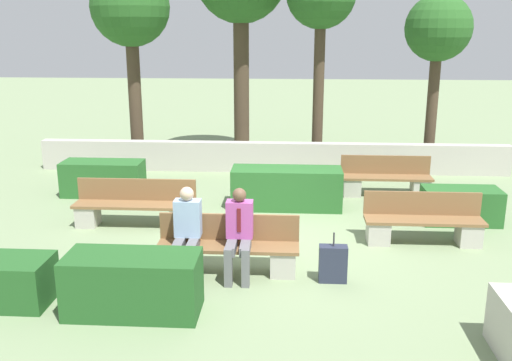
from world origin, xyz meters
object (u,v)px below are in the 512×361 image
(tree_leftmost, at_px, (130,11))
(tree_rightmost, at_px, (438,32))
(bench_front, at_px, (228,251))
(bench_left_side, at_px, (135,208))
(person_seated_man, at_px, (239,230))
(suitcase, at_px, (333,264))
(person_seated_woman, at_px, (187,229))
(bench_back, at_px, (423,224))
(bench_right_side, at_px, (386,181))

(tree_leftmost, xyz_separation_m, tree_rightmost, (7.65, -0.10, -0.51))
(bench_front, relative_size, bench_left_side, 0.95)
(person_seated_man, height_order, suitcase, person_seated_man)
(person_seated_woman, xyz_separation_m, tree_rightmost, (5.02, 7.06, 2.65))
(bench_left_side, xyz_separation_m, person_seated_man, (2.07, -2.03, 0.38))
(person_seated_woman, bearing_deg, bench_front, 13.99)
(bench_left_side, height_order, bench_back, same)
(bench_front, height_order, tree_leftmost, tree_leftmost)
(person_seated_woman, bearing_deg, tree_leftmost, 110.15)
(person_seated_man, height_order, tree_rightmost, tree_rightmost)
(person_seated_woman, distance_m, suitcase, 2.13)
(bench_left_side, relative_size, person_seated_woman, 1.68)
(bench_right_side, xyz_separation_m, tree_rightmost, (1.52, 2.82, 3.03))
(tree_leftmost, height_order, tree_rightmost, tree_leftmost)
(person_seated_woman, height_order, tree_rightmost, tree_rightmost)
(bench_back, xyz_separation_m, person_seated_man, (-2.93, -1.50, 0.38))
(bench_front, xyz_separation_m, suitcase, (1.51, -0.24, -0.06))
(bench_front, distance_m, person_seated_woman, 0.71)
(bench_right_side, relative_size, person_seated_woman, 1.46)
(person_seated_man, xyz_separation_m, person_seated_woman, (-0.75, 0.00, 0.00))
(bench_front, xyz_separation_m, tree_rightmost, (4.44, 6.91, 3.03))
(bench_back, bearing_deg, tree_leftmost, 133.96)
(bench_right_side, relative_size, suitcase, 2.58)
(bench_back, distance_m, tree_rightmost, 6.47)
(tree_rightmost, bearing_deg, bench_front, -122.73)
(bench_back, bearing_deg, person_seated_woman, -162.00)
(bench_front, height_order, person_seated_man, person_seated_man)
(person_seated_man, bearing_deg, bench_back, 27.07)
(bench_front, height_order, bench_back, same)
(bench_left_side, xyz_separation_m, suitcase, (3.41, -2.13, -0.06))
(person_seated_woman, xyz_separation_m, suitcase, (2.09, -0.10, -0.44))
(tree_leftmost, bearing_deg, person_seated_woman, -69.85)
(person_seated_man, bearing_deg, tree_rightmost, 58.83)
(bench_left_side, distance_m, person_seated_man, 2.92)
(person_seated_man, distance_m, suitcase, 1.41)
(bench_front, distance_m, suitcase, 1.53)
(bench_front, height_order, bench_right_side, same)
(bench_front, distance_m, bench_left_side, 2.67)
(bench_left_side, distance_m, bench_right_side, 5.30)
(tree_leftmost, bearing_deg, tree_rightmost, -0.78)
(bench_right_side, bearing_deg, bench_front, -121.19)
(person_seated_man, xyz_separation_m, suitcase, (1.34, -0.10, -0.44))
(bench_front, bearing_deg, suitcase, -9.14)
(bench_front, relative_size, bench_right_side, 1.09)
(bench_front, bearing_deg, bench_left_side, 135.14)
(tree_rightmost, bearing_deg, suitcase, -112.29)
(bench_left_side, xyz_separation_m, person_seated_woman, (1.32, -2.03, 0.38))
(suitcase, relative_size, tree_rightmost, 0.17)
(tree_leftmost, bearing_deg, bench_back, -41.91)
(bench_front, bearing_deg, tree_rightmost, 57.27)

